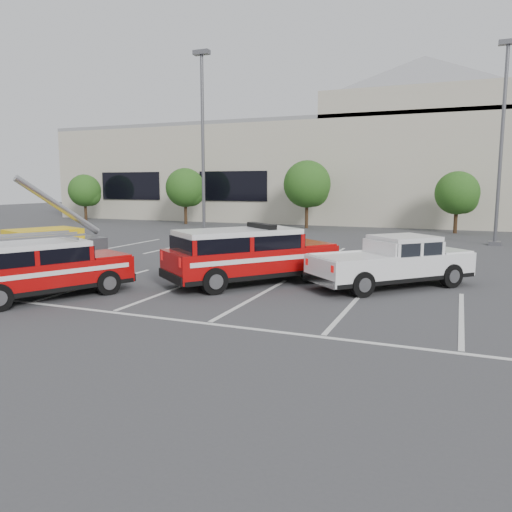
{
  "coord_description": "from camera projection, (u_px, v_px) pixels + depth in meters",
  "views": [
    {
      "loc": [
        5.23,
        -12.69,
        3.18
      ],
      "look_at": [
        -0.32,
        0.9,
        1.05
      ],
      "focal_mm": 35.0,
      "sensor_mm": 36.0,
      "label": 1
    }
  ],
  "objects": [
    {
      "name": "light_pole_left",
      "position": [
        203.0,
        147.0,
        27.28
      ],
      "size": [
        0.9,
        0.6,
        10.24
      ],
      "color": "#59595E",
      "rests_on": "ground"
    },
    {
      "name": "tree_left",
      "position": [
        186.0,
        189.0,
        39.41
      ],
      "size": [
        3.07,
        3.07,
        4.42
      ],
      "color": "#3F2B19",
      "rests_on": "ground"
    },
    {
      "name": "ground",
      "position": [
        255.0,
        298.0,
        14.04
      ],
      "size": [
        120.0,
        120.0,
        0.0
      ],
      "primitive_type": "plane",
      "color": "#3C3C3F",
      "rests_on": "ground"
    },
    {
      "name": "convention_building",
      "position": [
        399.0,
        166.0,
        42.48
      ],
      "size": [
        60.0,
        16.99,
        13.2
      ],
      "color": "#BEB8A1",
      "rests_on": "ground"
    },
    {
      "name": "light_pole_mid",
      "position": [
        501.0,
        144.0,
        25.33
      ],
      "size": [
        0.9,
        0.6,
        10.24
      ],
      "color": "#59595E",
      "rests_on": "ground"
    },
    {
      "name": "tree_mid_left",
      "position": [
        308.0,
        186.0,
        35.63
      ],
      "size": [
        3.37,
        3.37,
        4.85
      ],
      "color": "#3F2B19",
      "rests_on": "ground"
    },
    {
      "name": "white_pickup",
      "position": [
        392.0,
        267.0,
        15.43
      ],
      "size": [
        4.87,
        4.94,
        1.58
      ],
      "rotation": [
        0.0,
        0.0,
        -0.77
      ],
      "color": "silver",
      "rests_on": "ground"
    },
    {
      "name": "tree_mid_right",
      "position": [
        459.0,
        194.0,
        31.97
      ],
      "size": [
        2.77,
        2.77,
        3.99
      ],
      "color": "#3F2B19",
      "rests_on": "ground"
    },
    {
      "name": "fire_chief_suv",
      "position": [
        249.0,
        259.0,
        15.93
      ],
      "size": [
        4.96,
        5.5,
        1.92
      ],
      "rotation": [
        0.0,
        0.0,
        -0.68
      ],
      "color": "#9C0707",
      "rests_on": "ground"
    },
    {
      "name": "tree_far_left",
      "position": [
        86.0,
        192.0,
        43.2
      ],
      "size": [
        2.77,
        2.77,
        3.99
      ],
      "color": "#3F2B19",
      "rests_on": "ground"
    },
    {
      "name": "stall_markings",
      "position": [
        302.0,
        272.0,
        18.16
      ],
      "size": [
        23.0,
        15.0,
        0.01
      ],
      "primitive_type": "cube",
      "color": "silver",
      "rests_on": "ground"
    },
    {
      "name": "ladder_suv",
      "position": [
        42.0,
        273.0,
        13.93
      ],
      "size": [
        3.64,
        4.89,
        1.8
      ],
      "rotation": [
        0.0,
        0.0,
        -0.46
      ],
      "color": "#9C0707",
      "rests_on": "ground"
    },
    {
      "name": "utility_rig",
      "position": [
        41.0,
        252.0,
        18.31
      ],
      "size": [
        4.63,
        4.45,
        3.5
      ],
      "rotation": [
        0.0,
        0.0,
        -0.39
      ],
      "color": "#59595E",
      "rests_on": "ground"
    }
  ]
}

